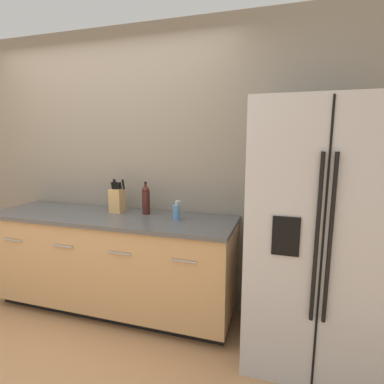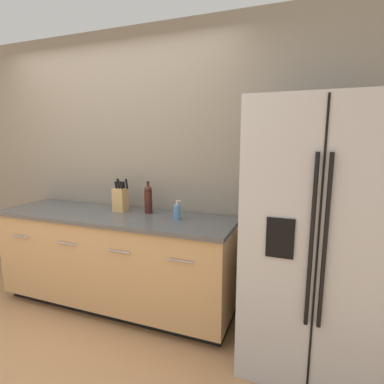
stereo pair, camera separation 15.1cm
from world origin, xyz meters
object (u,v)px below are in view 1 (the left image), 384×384
(knife_block, at_px, (117,200))
(refrigerator, at_px, (315,234))
(wine_bottle, at_px, (146,199))
(soap_dispenser, at_px, (176,212))

(knife_block, bearing_deg, refrigerator, -6.72)
(wine_bottle, height_order, soap_dispenser, wine_bottle)
(knife_block, xyz_separation_m, wine_bottle, (0.28, 0.02, 0.02))
(refrigerator, height_order, soap_dispenser, refrigerator)
(soap_dispenser, bearing_deg, wine_bottle, 160.94)
(knife_block, xyz_separation_m, soap_dispenser, (0.62, -0.09, -0.05))
(refrigerator, bearing_deg, knife_block, 173.28)
(refrigerator, relative_size, wine_bottle, 6.20)
(refrigerator, relative_size, soap_dispenser, 10.87)
(knife_block, height_order, wine_bottle, knife_block)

